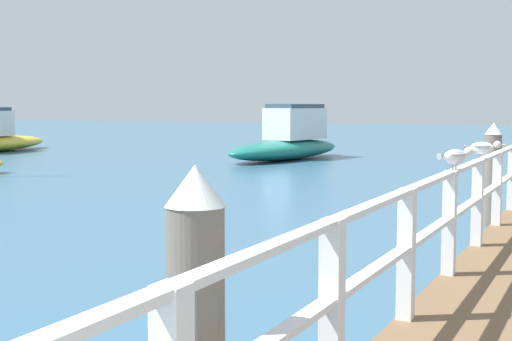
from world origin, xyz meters
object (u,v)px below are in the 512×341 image
object	(u,v)px
dock_piling_far	(492,174)
seagull_foreground	(456,156)
seagull_background	(483,147)
boat_4	(289,141)

from	to	relation	value
dock_piling_far	seagull_foreground	bearing A→B (deg)	-85.81
seagull_background	boat_4	size ratio (longest dim) A/B	0.07
seagull_foreground	boat_4	xyz separation A→B (m)	(-9.67, 17.56, -0.84)
dock_piling_far	seagull_background	distance (m)	3.70
dock_piling_far	boat_4	xyz separation A→B (m)	(-9.28, 12.31, -0.18)
seagull_background	boat_4	world-z (taller)	boat_4
seagull_background	seagull_foreground	bearing A→B (deg)	-7.11
seagull_foreground	boat_4	world-z (taller)	boat_4
boat_4	seagull_foreground	bearing A→B (deg)	-52.82
dock_piling_far	seagull_background	xyz separation A→B (m)	(0.39, -3.62, 0.65)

